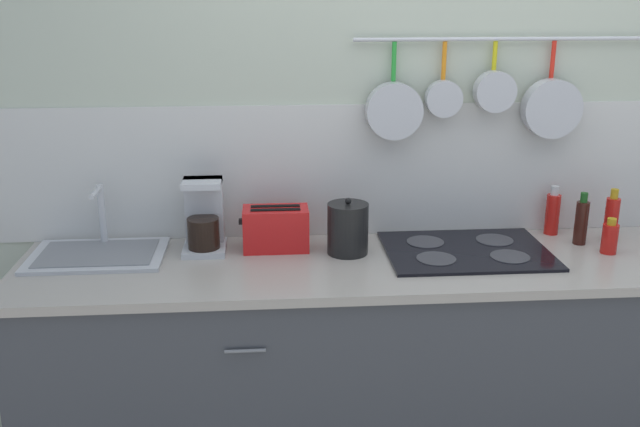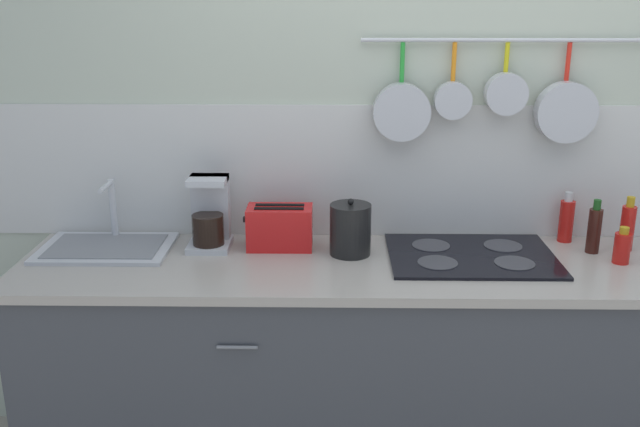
% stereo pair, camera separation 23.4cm
% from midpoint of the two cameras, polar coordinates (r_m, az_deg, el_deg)
% --- Properties ---
extents(wall_back, '(7.20, 0.15, 2.60)m').
position_cam_midpoint_polar(wall_back, '(2.98, 13.32, 5.39)').
color(wall_back, '#B2BCA8').
rests_on(wall_back, ground_plane).
extents(cabinet_base, '(3.35, 0.62, 0.86)m').
position_cam_midpoint_polar(cabinet_base, '(2.95, 13.60, -12.42)').
color(cabinet_base, '#3F4247').
rests_on(cabinet_base, ground_plane).
extents(countertop, '(3.39, 0.64, 0.03)m').
position_cam_midpoint_polar(countertop, '(2.76, 14.26, -4.29)').
color(countertop, '#A59E93').
rests_on(countertop, cabinet_base).
extents(sink_basin, '(0.51, 0.35, 0.25)m').
position_cam_midpoint_polar(sink_basin, '(2.90, -14.52, -2.46)').
color(sink_basin, '#B7BABF').
rests_on(sink_basin, countertop).
extents(coffee_maker, '(0.16, 0.19, 0.28)m').
position_cam_midpoint_polar(coffee_maker, '(2.83, -6.50, -0.35)').
color(coffee_maker, '#B7BABF').
rests_on(coffee_maker, countertop).
extents(toaster, '(0.27, 0.14, 0.17)m').
position_cam_midpoint_polar(toaster, '(2.80, -0.85, -1.15)').
color(toaster, red).
rests_on(toaster, countertop).
extents(kettle, '(0.16, 0.16, 0.22)m').
position_cam_midpoint_polar(kettle, '(2.74, 4.89, -1.31)').
color(kettle, black).
rests_on(kettle, countertop).
extents(cooktop, '(0.63, 0.47, 0.01)m').
position_cam_midpoint_polar(cooktop, '(2.81, 14.36, -3.31)').
color(cooktop, black).
rests_on(cooktop, countertop).
extents(bottle_sesame_oil, '(0.06, 0.06, 0.21)m').
position_cam_midpoint_polar(bottle_sesame_oil, '(3.08, 21.20, -0.50)').
color(bottle_sesame_oil, red).
rests_on(bottle_sesame_oil, countertop).
extents(bottle_vinegar, '(0.05, 0.05, 0.21)m').
position_cam_midpoint_polar(bottle_vinegar, '(2.99, 23.22, -1.21)').
color(bottle_vinegar, '#33140F').
rests_on(bottle_vinegar, countertop).
extents(bottle_cooking_wine, '(0.06, 0.06, 0.14)m').
position_cam_midpoint_polar(bottle_cooking_wine, '(2.93, 25.16, -2.49)').
color(bottle_cooking_wine, red).
rests_on(bottle_cooking_wine, countertop).
extents(bottle_hot_sauce, '(0.05, 0.05, 0.22)m').
position_cam_midpoint_polar(bottle_hot_sauce, '(3.07, 25.42, -1.00)').
color(bottle_hot_sauce, red).
rests_on(bottle_hot_sauce, countertop).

